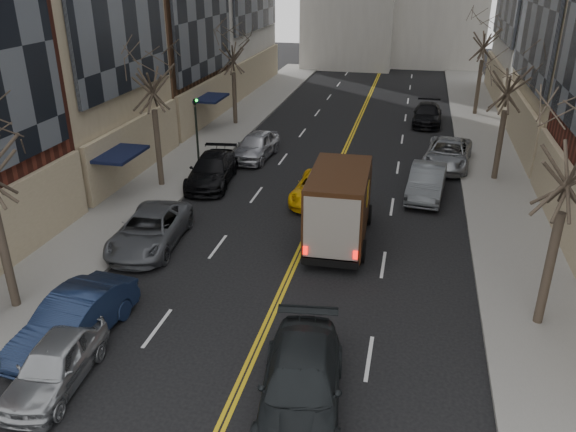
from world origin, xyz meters
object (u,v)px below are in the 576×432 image
pedestrian (309,233)px  observer_sedan (301,384)px  taxi (317,188)px  ups_truck (340,205)px

pedestrian → observer_sedan: bearing=-179.7°
observer_sedan → pedestrian: (-1.53, 9.04, -0.00)m
observer_sedan → taxi: (-2.18, 14.49, -0.13)m
ups_truck → taxi: bearing=110.4°
ups_truck → pedestrian: bearing=-134.9°
taxi → pedestrian: pedestrian is taller
pedestrian → ups_truck: bearing=-52.6°
observer_sedan → pedestrian: 9.17m
observer_sedan → pedestrian: observer_sedan is taller
pedestrian → taxi: bearing=-2.4°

